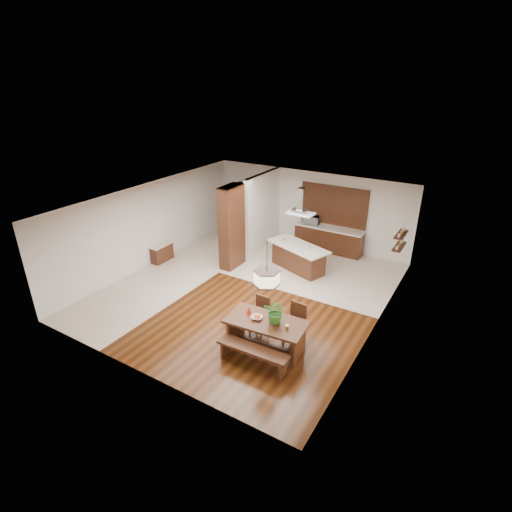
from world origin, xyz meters
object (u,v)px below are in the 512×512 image
Objects in this scene: hallway_console at (162,253)px; pendant_lantern at (267,268)px; dining_table at (266,328)px; fruit_bowl at (257,318)px; dining_chair_left at (259,315)px; kitchen_island at (298,257)px; dining_bench at (253,357)px; microwave at (311,220)px; dining_chair_right at (294,324)px; island_cup at (308,247)px; foliage_plant at (276,312)px; range_hood at (301,201)px.

pendant_lantern is at bearing -23.15° from hallway_console.
dining_table is 0.35m from fruit_bowl.
dining_chair_left reaches higher than kitchen_island.
hallway_console is 6.64m from dining_bench.
microwave reaches higher than dining_chair_left.
fruit_bowl is at bearing -170.48° from pendant_lantern.
dining_chair_right reaches higher than kitchen_island.
island_cup is at bearing 101.59° from pendant_lantern.
hallway_console is at bearing 158.10° from foliage_plant.
pendant_lantern is at bearing -83.79° from microwave.
pendant_lantern is (0.00, -0.00, 1.64)m from dining_table.
dining_chair_right is 8.93× the size of island_cup.
foliage_plant is at bearing 76.83° from dining_bench.
dining_chair_left is at bearing 133.76° from pendant_lantern.
dining_table is 17.55× the size of island_cup.
fruit_bowl is (0.29, -0.60, 0.36)m from dining_chair_left.
dining_chair_left is at bearing -20.03° from hallway_console.
kitchen_island is at bearing 108.88° from foliage_plant.
hallway_console is at bearing -159.34° from island_cup.
dining_chair_right is 1.15× the size of range_hood.
dining_chair_left is 0.98m from dining_chair_right.
microwave reaches higher than dining_chair_right.
pendant_lantern is 1.42m from fruit_bowl.
island_cup is (0.37, -0.10, -1.51)m from range_hood.
dining_bench is 0.73× the size of kitchen_island.
microwave is at bearing 102.81° from fruit_bowl.
hallway_console is at bearing 151.43° from dining_bench.
pendant_lantern reaches higher than microwave.
dining_chair_left is 8.43× the size of island_cup.
foliage_plant is 4.80m from range_hood.
dining_chair_right is at bearing -65.79° from range_hood.
dining_bench is 1.42m from dining_chair_right.
dining_chair_right is at bearing -70.16° from island_cup.
microwave is (-2.17, 5.84, 0.60)m from dining_chair_right.
range_hood reaches higher than dining_bench.
dining_table is at bearing -120.02° from dining_chair_right.
range_hood is at bearing 108.87° from foliage_plant.
hallway_console is 0.50× the size of dining_bench.
dining_chair_right is (6.21, -1.83, 0.20)m from hallway_console.
microwave is (-1.48, 6.52, 0.26)m from fruit_bowl.
kitchen_island is 2.00m from range_hood.
dining_table is 0.79m from dining_bench.
dining_table is 0.85× the size of kitchen_island.
foliage_plant is (-0.21, -0.58, 0.60)m from dining_chair_right.
range_hood is (-1.31, 5.12, 2.22)m from dining_bench.
kitchen_island is at bearing 104.38° from dining_bench.
dining_chair_left is at bearing 115.03° from dining_bench.
dining_chair_right reaches higher than dining_table.
range_hood is (-1.49, 4.36, 1.35)m from foliage_plant.
foliage_plant is (0.23, 0.05, 0.52)m from dining_table.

